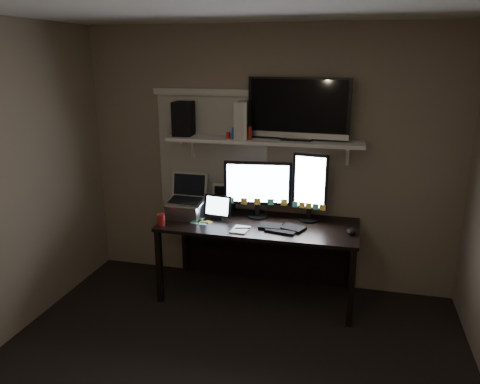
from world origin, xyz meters
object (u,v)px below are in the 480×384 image
(tv, at_px, (298,109))
(game_console, at_px, (242,120))
(monitor_landscape, at_px, (258,189))
(mouse, at_px, (351,231))
(cup, at_px, (161,220))
(laptop, at_px, (185,197))
(speaker, at_px, (184,119))
(keyboard, at_px, (282,227))
(tablet, at_px, (218,207))
(desk, at_px, (261,236))
(monitor_portrait, at_px, (310,187))

(tv, relative_size, game_console, 2.75)
(monitor_landscape, xyz_separation_m, mouse, (0.88, -0.24, -0.25))
(monitor_landscape, height_order, cup, monitor_landscape)
(laptop, relative_size, cup, 3.84)
(monitor_landscape, bearing_deg, mouse, -22.32)
(speaker, bearing_deg, game_console, -2.54)
(keyboard, height_order, tv, tv)
(laptop, bearing_deg, tablet, 6.14)
(keyboard, height_order, laptop, laptop)
(monitor_landscape, xyz_separation_m, cup, (-0.80, -0.43, -0.23))
(tablet, xyz_separation_m, cup, (-0.45, -0.29, -0.06))
(desk, distance_m, monitor_landscape, 0.46)
(mouse, bearing_deg, monitor_landscape, 168.44)
(desk, xyz_separation_m, speaker, (-0.78, 0.09, 1.09))
(monitor_portrait, distance_m, tv, 0.72)
(game_console, xyz_separation_m, speaker, (-0.57, -0.01, -0.01))
(monitor_portrait, relative_size, mouse, 5.26)
(keyboard, bearing_deg, tablet, -178.80)
(laptop, xyz_separation_m, cup, (-0.14, -0.26, -0.15))
(tv, bearing_deg, keyboard, -98.98)
(monitor_landscape, distance_m, speaker, 0.97)
(game_console, height_order, speaker, game_console)
(keyboard, relative_size, game_console, 1.22)
(speaker, bearing_deg, keyboard, -19.74)
(monitor_portrait, xyz_separation_m, tablet, (-0.84, -0.16, -0.21))
(desk, bearing_deg, cup, -155.75)
(monitor_landscape, xyz_separation_m, tv, (0.35, 0.06, 0.75))
(desk, distance_m, laptop, 0.81)
(desk, height_order, tv, tv)
(monitor_landscape, bearing_deg, game_console, 156.84)
(desk, bearing_deg, speaker, 173.57)
(monitor_portrait, height_order, tablet, monitor_portrait)
(monitor_portrait, relative_size, game_console, 1.94)
(keyboard, height_order, tablet, tablet)
(desk, xyz_separation_m, tv, (0.30, 0.11, 1.20))
(monitor_portrait, relative_size, keyboard, 1.58)
(laptop, distance_m, game_console, 0.90)
(tablet, relative_size, speaker, 0.84)
(monitor_landscape, height_order, game_console, game_console)
(monitor_portrait, relative_size, speaker, 2.03)
(tablet, bearing_deg, desk, 20.88)
(monitor_portrait, bearing_deg, keyboard, -119.47)
(monitor_landscape, bearing_deg, keyboard, -50.29)
(tablet, height_order, game_console, game_console)
(cup, bearing_deg, laptop, 61.77)
(speaker, bearing_deg, tablet, -29.03)
(tablet, height_order, cup, tablet)
(cup, relative_size, game_console, 0.31)
(mouse, relative_size, laptop, 0.31)
(keyboard, bearing_deg, laptop, -173.84)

